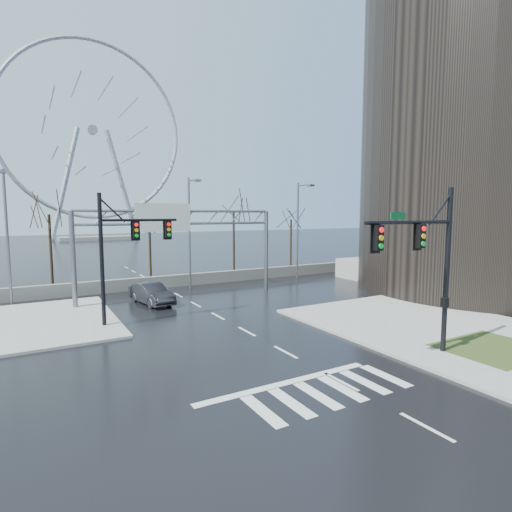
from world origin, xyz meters
TOP-DOWN VIEW (x-y plane):
  - ground at (0.00, 0.00)m, footprint 260.00×260.00m
  - sidewalk_right_ext at (10.00, 2.00)m, footprint 12.00×10.00m
  - sidewalk_far at (-11.00, 12.00)m, footprint 10.00×12.00m
  - grass_strip at (9.00, -5.00)m, footprint 5.00×4.00m
  - tower_podium at (29.00, 8.00)m, footprint 22.00×18.00m
  - barrier_wall at (0.00, 20.00)m, footprint 52.00×0.50m
  - signal_mast_near at (5.14, -4.04)m, footprint 5.52×0.41m
  - signal_mast_far at (-5.87, 8.96)m, footprint 4.72×0.41m
  - sign_gantry at (-0.38, 14.96)m, footprint 16.36×0.40m
  - streetlight_left at (-12.00, 18.16)m, footprint 0.50×2.55m
  - streetlight_mid at (2.00, 18.16)m, footprint 0.50×2.55m
  - streetlight_right at (14.00, 18.16)m, footprint 0.50×2.55m
  - tree_left at (-9.00, 23.50)m, footprint 3.75×3.75m
  - tree_center at (0.00, 24.50)m, footprint 3.25×3.25m
  - tree_right at (9.00, 23.50)m, footprint 3.90×3.90m
  - tree_far_right at (17.00, 24.00)m, footprint 3.40×3.40m
  - ferris_wheel at (5.00, 95.00)m, footprint 45.00×6.00m
  - car at (-2.82, 13.87)m, footprint 2.51×5.00m

SIDE VIEW (x-z plane):
  - ground at x=0.00m, z-range 0.00..0.00m
  - sidewalk_right_ext at x=10.00m, z-range 0.00..0.15m
  - sidewalk_far at x=-11.00m, z-range 0.00..0.15m
  - grass_strip at x=9.00m, z-range 0.14..0.17m
  - barrier_wall at x=0.00m, z-range 0.00..1.10m
  - car at x=-2.82m, z-range 0.00..1.57m
  - tower_podium at x=29.00m, z-range 0.00..2.00m
  - signal_mast_far at x=-5.87m, z-range 0.83..8.83m
  - signal_mast_near at x=5.14m, z-range 0.87..8.87m
  - tree_center at x=0.00m, z-range 1.92..8.42m
  - sign_gantry at x=-0.38m, z-range 1.38..8.98m
  - tree_far_right at x=17.00m, z-range 2.01..8.81m
  - streetlight_left at x=-12.00m, z-range 0.89..10.89m
  - streetlight_mid at x=2.00m, z-range 0.89..10.89m
  - streetlight_right at x=14.00m, z-range 0.89..10.89m
  - tree_left at x=-9.00m, z-range 2.23..9.73m
  - tree_right at x=9.00m, z-range 2.32..10.12m
  - ferris_wheel at x=5.00m, z-range 0.68..51.59m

